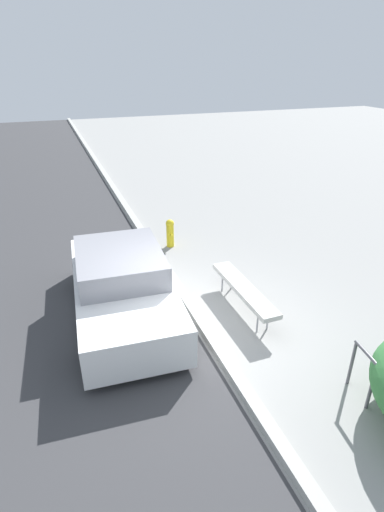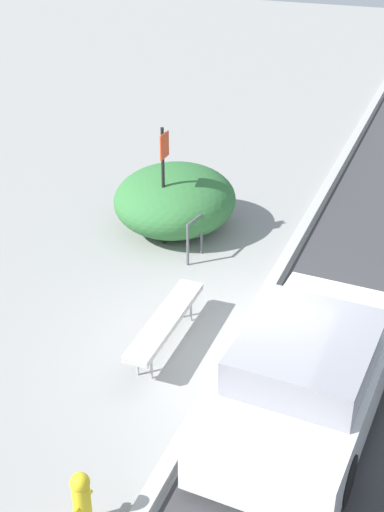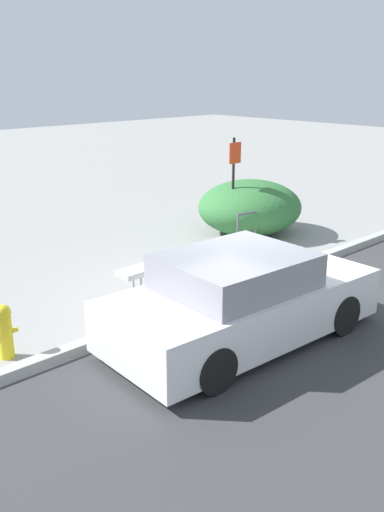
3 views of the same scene
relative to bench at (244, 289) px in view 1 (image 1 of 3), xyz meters
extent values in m
plane|color=gray|center=(0.50, -1.01, -0.47)|extent=(60.00, 60.00, 0.00)
cube|color=#A8A8A3|center=(0.50, -1.01, -0.40)|extent=(60.00, 0.20, 0.13)
cylinder|color=#99999E|center=(-0.77, -0.11, -0.25)|extent=(0.04, 0.04, 0.42)
cylinder|color=#99999E|center=(0.78, -0.10, -0.25)|extent=(0.04, 0.04, 0.42)
cylinder|color=#99999E|center=(-0.78, 0.10, -0.25)|extent=(0.04, 0.04, 0.42)
cylinder|color=#99999E|center=(0.77, 0.11, -0.25)|extent=(0.04, 0.04, 0.42)
cube|color=#B2B2AD|center=(0.00, 0.00, 0.01)|extent=(2.22, 0.41, 0.10)
cylinder|color=#515156|center=(2.43, 0.61, -0.07)|extent=(0.05, 0.05, 0.80)
cylinder|color=#515156|center=(2.92, 0.54, -0.07)|extent=(0.05, 0.05, 0.80)
cylinder|color=#515156|center=(2.67, 0.58, 0.33)|extent=(0.55, 0.13, 0.05)
cylinder|color=gold|center=(-3.38, -0.48, -0.17)|extent=(0.20, 0.20, 0.60)
sphere|color=gold|center=(-3.38, -0.48, 0.19)|extent=(0.22, 0.22, 0.22)
cylinder|color=gold|center=(-3.52, -0.48, -0.11)|extent=(0.08, 0.07, 0.07)
cylinder|color=gold|center=(-3.24, -0.48, -0.11)|extent=(0.08, 0.07, 0.07)
cylinder|color=black|center=(0.66, -1.55, -0.17)|extent=(0.61, 0.22, 0.60)
cylinder|color=black|center=(0.56, -3.17, -0.17)|extent=(0.61, 0.22, 0.60)
cylinder|color=black|center=(-1.86, -1.40, -0.17)|extent=(0.61, 0.22, 0.60)
cylinder|color=black|center=(-1.96, -3.02, -0.17)|extent=(0.61, 0.22, 0.60)
cube|color=white|center=(-0.65, -2.29, 0.03)|extent=(4.17, 2.01, 0.70)
cube|color=gray|center=(-0.81, -2.28, 0.61)|extent=(2.04, 1.70, 0.49)
camera|label=1|loc=(6.01, -3.31, 4.12)|focal=28.00mm
camera|label=2|loc=(-7.98, -3.56, 5.89)|focal=50.00mm
camera|label=3|loc=(-6.30, -7.23, 3.23)|focal=40.00mm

